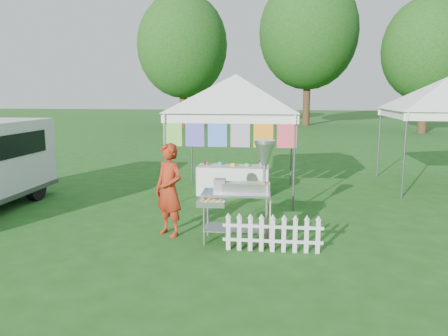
# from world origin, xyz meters

# --- Properties ---
(ground) EXTENTS (120.00, 120.00, 0.00)m
(ground) POSITION_xyz_m (0.00, 0.00, 0.00)
(ground) COLOR #1D4E16
(ground) RESTS_ON ground
(canopy_main) EXTENTS (4.24, 4.24, 3.45)m
(canopy_main) POSITION_xyz_m (0.00, 3.49, 2.99)
(canopy_main) COLOR #59595E
(canopy_main) RESTS_ON ground
(tree_left) EXTENTS (6.40, 6.40, 9.53)m
(tree_left) POSITION_xyz_m (-6.00, 24.00, 5.83)
(tree_left) COLOR #3D2C16
(tree_left) RESTS_ON ground
(tree_mid) EXTENTS (7.60, 7.60, 11.52)m
(tree_mid) POSITION_xyz_m (3.00, 28.00, 7.14)
(tree_mid) COLOR #3D2C16
(tree_mid) RESTS_ON ground
(tree_right) EXTENTS (5.60, 5.60, 8.42)m
(tree_right) POSITION_xyz_m (10.00, 22.00, 5.18)
(tree_right) COLOR #3D2C16
(tree_right) RESTS_ON ground
(donut_cart) EXTENTS (1.26, 0.91, 1.76)m
(donut_cart) POSITION_xyz_m (0.58, -0.07, 1.04)
(donut_cart) COLOR gray
(donut_cart) RESTS_ON ground
(vendor) EXTENTS (0.73, 0.67, 1.67)m
(vendor) POSITION_xyz_m (-0.83, 0.11, 0.84)
(vendor) COLOR maroon
(vendor) RESTS_ON ground
(picket_fence) EXTENTS (1.62, 0.05, 0.56)m
(picket_fence) POSITION_xyz_m (1.03, -0.51, 0.29)
(picket_fence) COLOR silver
(picket_fence) RESTS_ON ground
(display_table) EXTENTS (1.80, 0.70, 0.72)m
(display_table) POSITION_xyz_m (-0.06, 3.49, 0.36)
(display_table) COLOR white
(display_table) RESTS_ON ground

